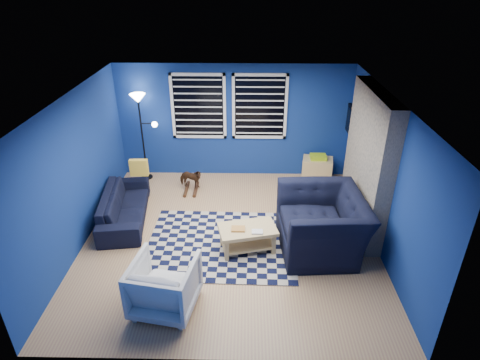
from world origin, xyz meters
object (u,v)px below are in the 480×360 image
(cabinet, at_px, (317,169))
(floor_lamp, at_px, (140,110))
(sofa, at_px, (125,206))
(rocking_horse, at_px, (191,179))
(coffee_table, at_px, (247,234))
(tv, at_px, (353,124))
(armchair_big, at_px, (322,223))
(armchair_bent, at_px, (164,285))

(cabinet, bearing_deg, floor_lamp, -170.67)
(sofa, bearing_deg, rocking_horse, -52.46)
(rocking_horse, height_order, cabinet, cabinet)
(coffee_table, bearing_deg, tv, 47.64)
(tv, xyz_separation_m, armchair_big, (-0.91, -2.25, -0.91))
(tv, bearing_deg, floor_lamp, 176.79)
(armchair_big, xyz_separation_m, coffee_table, (-1.22, -0.09, -0.17))
(tv, relative_size, floor_lamp, 0.52)
(cabinet, bearing_deg, sofa, -146.75)
(tv, height_order, coffee_table, tv)
(cabinet, relative_size, floor_lamp, 0.37)
(coffee_table, height_order, cabinet, cabinet)
(armchair_big, distance_m, cabinet, 2.46)
(coffee_table, distance_m, floor_lamp, 3.66)
(tv, bearing_deg, armchair_bent, -131.87)
(rocking_horse, relative_size, cabinet, 0.73)
(armchair_bent, relative_size, floor_lamp, 0.45)
(sofa, xyz_separation_m, rocking_horse, (1.09, 1.11, 0.01))
(rocking_horse, bearing_deg, armchair_big, -114.71)
(sofa, relative_size, cabinet, 2.72)
(armchair_bent, relative_size, coffee_table, 0.84)
(floor_lamp, bearing_deg, cabinet, -1.03)
(tv, xyz_separation_m, cabinet, (-0.61, 0.18, -1.12))
(floor_lamp, bearing_deg, sofa, -91.45)
(armchair_big, relative_size, armchair_bent, 1.75)
(armchair_bent, height_order, cabinet, armchair_bent)
(sofa, xyz_separation_m, armchair_big, (3.52, -0.81, 0.21))
(tv, bearing_deg, coffee_table, -132.36)
(sofa, relative_size, rocking_horse, 3.71)
(armchair_big, height_order, cabinet, armchair_big)
(tv, relative_size, rocking_horse, 1.94)
(sofa, height_order, armchair_bent, armchair_bent)
(armchair_bent, height_order, rocking_horse, armchair_bent)
(tv, distance_m, armchair_big, 2.59)
(armchair_bent, relative_size, rocking_horse, 1.67)
(armchair_big, height_order, floor_lamp, floor_lamp)
(rocking_horse, xyz_separation_m, floor_lamp, (-1.05, 0.58, 1.29))
(tv, xyz_separation_m, coffee_table, (-2.14, -2.34, -1.08))
(armchair_big, bearing_deg, rocking_horse, -132.22)
(tv, height_order, cabinet, tv)
(sofa, distance_m, armchair_big, 3.62)
(armchair_bent, distance_m, cabinet, 4.65)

